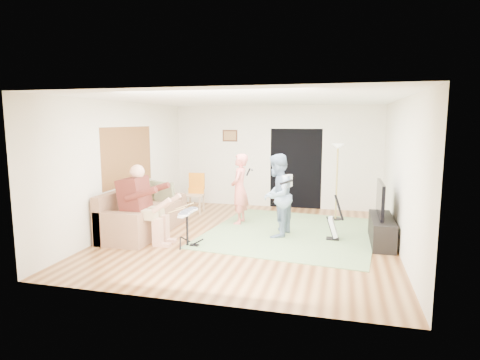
{
  "coord_description": "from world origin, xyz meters",
  "views": [
    {
      "loc": [
        1.73,
        -7.54,
        2.3
      ],
      "look_at": [
        -0.28,
        0.3,
        1.1
      ],
      "focal_mm": 30.0,
      "sensor_mm": 36.0,
      "label": 1
    }
  ],
  "objects_px": {
    "singer": "(240,189)",
    "guitarist": "(277,196)",
    "dining_chair": "(195,199)",
    "torchiere_lamp": "(337,168)",
    "sofa": "(140,218)",
    "television": "(380,199)",
    "tv_cabinet": "(382,230)",
    "drum_kit": "(187,230)",
    "guitar_spare": "(334,227)"
  },
  "relations": [
    {
      "from": "guitarist",
      "to": "singer",
      "type": "bearing_deg",
      "value": -119.93
    },
    {
      "from": "drum_kit",
      "to": "guitar_spare",
      "type": "distance_m",
      "value": 2.82
    },
    {
      "from": "singer",
      "to": "guitarist",
      "type": "relative_size",
      "value": 0.95
    },
    {
      "from": "tv_cabinet",
      "to": "television",
      "type": "xyz_separation_m",
      "value": [
        -0.05,
        0.0,
        0.6
      ]
    },
    {
      "from": "sofa",
      "to": "guitar_spare",
      "type": "distance_m",
      "value": 3.94
    },
    {
      "from": "guitarist",
      "to": "tv_cabinet",
      "type": "relative_size",
      "value": 1.18
    },
    {
      "from": "singer",
      "to": "tv_cabinet",
      "type": "relative_size",
      "value": 1.13
    },
    {
      "from": "sofa",
      "to": "drum_kit",
      "type": "height_order",
      "value": "sofa"
    },
    {
      "from": "drum_kit",
      "to": "guitar_spare",
      "type": "xyz_separation_m",
      "value": [
        2.61,
        1.06,
        -0.04
      ]
    },
    {
      "from": "television",
      "to": "singer",
      "type": "bearing_deg",
      "value": 165.25
    },
    {
      "from": "singer",
      "to": "torchiere_lamp",
      "type": "height_order",
      "value": "torchiere_lamp"
    },
    {
      "from": "guitar_spare",
      "to": "drum_kit",
      "type": "bearing_deg",
      "value": -157.97
    },
    {
      "from": "torchiere_lamp",
      "to": "tv_cabinet",
      "type": "height_order",
      "value": "torchiere_lamp"
    },
    {
      "from": "drum_kit",
      "to": "guitar_spare",
      "type": "bearing_deg",
      "value": 22.03
    },
    {
      "from": "torchiere_lamp",
      "to": "singer",
      "type": "bearing_deg",
      "value": -156.87
    },
    {
      "from": "torchiere_lamp",
      "to": "dining_chair",
      "type": "xyz_separation_m",
      "value": [
        -3.46,
        -0.09,
        -0.87
      ]
    },
    {
      "from": "drum_kit",
      "to": "guitarist",
      "type": "bearing_deg",
      "value": 35.02
    },
    {
      "from": "guitar_spare",
      "to": "tv_cabinet",
      "type": "bearing_deg",
      "value": 0.69
    },
    {
      "from": "torchiere_lamp",
      "to": "tv_cabinet",
      "type": "xyz_separation_m",
      "value": [
        0.87,
        -1.66,
        -0.97
      ]
    },
    {
      "from": "singer",
      "to": "sofa",
      "type": "bearing_deg",
      "value": -57.49
    },
    {
      "from": "guitarist",
      "to": "television",
      "type": "distance_m",
      "value": 1.95
    },
    {
      "from": "sofa",
      "to": "torchiere_lamp",
      "type": "distance_m",
      "value": 4.54
    },
    {
      "from": "sofa",
      "to": "drum_kit",
      "type": "distance_m",
      "value": 1.45
    },
    {
      "from": "tv_cabinet",
      "to": "television",
      "type": "height_order",
      "value": "television"
    },
    {
      "from": "singer",
      "to": "guitar_spare",
      "type": "relative_size",
      "value": 1.76
    },
    {
      "from": "tv_cabinet",
      "to": "television",
      "type": "distance_m",
      "value": 0.6
    },
    {
      "from": "singer",
      "to": "dining_chair",
      "type": "xyz_separation_m",
      "value": [
        -1.36,
        0.81,
        -0.44
      ]
    },
    {
      "from": "torchiere_lamp",
      "to": "television",
      "type": "height_order",
      "value": "torchiere_lamp"
    },
    {
      "from": "drum_kit",
      "to": "dining_chair",
      "type": "distance_m",
      "value": 2.78
    },
    {
      "from": "tv_cabinet",
      "to": "drum_kit",
      "type": "bearing_deg",
      "value": -163.03
    },
    {
      "from": "sofa",
      "to": "television",
      "type": "distance_m",
      "value": 4.8
    },
    {
      "from": "singer",
      "to": "dining_chair",
      "type": "distance_m",
      "value": 1.65
    },
    {
      "from": "guitar_spare",
      "to": "television",
      "type": "distance_m",
      "value": 1.02
    },
    {
      "from": "singer",
      "to": "tv_cabinet",
      "type": "height_order",
      "value": "singer"
    },
    {
      "from": "guitar_spare",
      "to": "dining_chair",
      "type": "distance_m",
      "value": 3.8
    },
    {
      "from": "torchiere_lamp",
      "to": "television",
      "type": "bearing_deg",
      "value": -63.64
    },
    {
      "from": "torchiere_lamp",
      "to": "guitarist",
      "type": "bearing_deg",
      "value": -123.84
    },
    {
      "from": "torchiere_lamp",
      "to": "dining_chair",
      "type": "height_order",
      "value": "torchiere_lamp"
    },
    {
      "from": "guitarist",
      "to": "dining_chair",
      "type": "xyz_separation_m",
      "value": [
        -2.33,
        1.6,
        -0.48
      ]
    },
    {
      "from": "sofa",
      "to": "tv_cabinet",
      "type": "distance_m",
      "value": 4.82
    },
    {
      "from": "guitar_spare",
      "to": "torchiere_lamp",
      "type": "height_order",
      "value": "torchiere_lamp"
    },
    {
      "from": "guitar_spare",
      "to": "television",
      "type": "bearing_deg",
      "value": 0.73
    },
    {
      "from": "singer",
      "to": "dining_chair",
      "type": "relative_size",
      "value": 1.6
    },
    {
      "from": "singer",
      "to": "guitarist",
      "type": "height_order",
      "value": "guitarist"
    },
    {
      "from": "guitar_spare",
      "to": "guitarist",
      "type": "bearing_deg",
      "value": -179.53
    },
    {
      "from": "guitar_spare",
      "to": "tv_cabinet",
      "type": "height_order",
      "value": "guitar_spare"
    },
    {
      "from": "torchiere_lamp",
      "to": "tv_cabinet",
      "type": "distance_m",
      "value": 2.11
    },
    {
      "from": "sofa",
      "to": "dining_chair",
      "type": "bearing_deg",
      "value": 76.84
    },
    {
      "from": "sofa",
      "to": "singer",
      "type": "xyz_separation_m",
      "value": [
        1.83,
        1.19,
        0.48
      ]
    },
    {
      "from": "dining_chair",
      "to": "drum_kit",
      "type": "bearing_deg",
      "value": -76.47
    }
  ]
}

